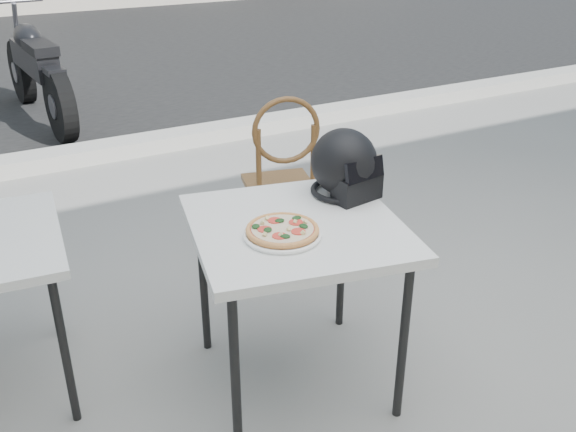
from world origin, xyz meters
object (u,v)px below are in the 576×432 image
cafe_table_main (296,239)px  plate (282,235)px  helmet (345,166)px  cafe_chair_main (282,169)px  motorcycle (37,72)px  pizza (282,230)px

cafe_table_main → plate: size_ratio=3.18×
helmet → cafe_chair_main: 0.89m
cafe_chair_main → helmet: bearing=94.3°
cafe_chair_main → motorcycle: (-0.74, 3.36, -0.08)m
cafe_chair_main → cafe_table_main: bearing=79.0°
plate → cafe_chair_main: cafe_chair_main is taller
helmet → cafe_chair_main: size_ratio=0.33×
cafe_table_main → pizza: pizza is taller
plate → cafe_chair_main: bearing=62.1°
pizza → helmet: size_ratio=0.88×
plate → helmet: size_ratio=0.91×
pizza → motorcycle: (-0.20, 4.38, -0.32)m
plate → pizza: 0.02m
pizza → helmet: bearing=28.0°
plate → helmet: (0.40, 0.22, 0.11)m
plate → cafe_chair_main: size_ratio=0.30×
helmet → pizza: bearing=-160.6°
cafe_table_main → cafe_chair_main: cafe_chair_main is taller
plate → helmet: 0.47m
cafe_table_main → plate: (-0.10, -0.07, 0.07)m
helmet → motorcycle: (-0.60, 4.17, -0.41)m
helmet → motorcycle: motorcycle is taller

